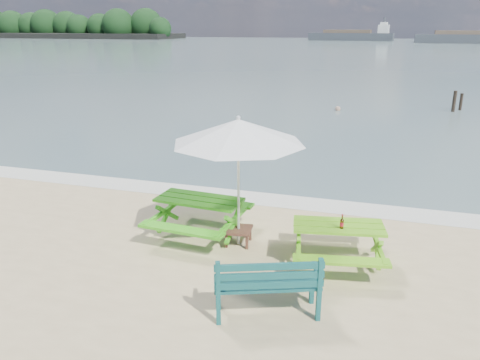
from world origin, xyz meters
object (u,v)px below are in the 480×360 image
(side_table, at_px, (239,236))
(beer_bottle, at_px, (342,224))
(picnic_table_right, at_px, (337,245))
(picnic_table_left, at_px, (200,218))
(swimmer, at_px, (337,121))
(patio_umbrella, at_px, (238,132))
(park_bench, at_px, (267,295))

(side_table, height_order, beer_bottle, beer_bottle)
(picnic_table_right, relative_size, beer_bottle, 7.83)
(picnic_table_left, distance_m, beer_bottle, 2.94)
(picnic_table_left, distance_m, swimmer, 16.04)
(picnic_table_right, height_order, beer_bottle, beer_bottle)
(side_table, relative_size, patio_umbrella, 0.20)
(side_table, height_order, swimmer, side_table)
(beer_bottle, bearing_deg, picnic_table_left, 169.76)
(park_bench, bearing_deg, picnic_table_right, 65.88)
(side_table, bearing_deg, picnic_table_left, 171.72)
(picnic_table_left, height_order, side_table, picnic_table_left)
(beer_bottle, bearing_deg, park_bench, -117.48)
(park_bench, bearing_deg, swimmer, 92.37)
(park_bench, bearing_deg, patio_umbrella, 117.20)
(park_bench, xyz_separation_m, side_table, (-1.09, 2.12, -0.13))
(side_table, bearing_deg, beer_bottle, -11.08)
(side_table, xyz_separation_m, beer_bottle, (1.99, -0.39, 0.67))
(swimmer, bearing_deg, side_table, -91.20)
(picnic_table_left, bearing_deg, park_bench, -49.00)
(park_bench, xyz_separation_m, patio_umbrella, (-1.09, 2.12, 1.97))
(picnic_table_left, relative_size, park_bench, 1.23)
(picnic_table_right, bearing_deg, side_table, 172.73)
(picnic_table_left, height_order, picnic_table_right, picnic_table_left)
(park_bench, distance_m, patio_umbrella, 3.09)
(park_bench, bearing_deg, beer_bottle, 62.52)
(picnic_table_right, bearing_deg, picnic_table_left, 172.42)
(beer_bottle, relative_size, swimmer, 0.16)
(picnic_table_left, relative_size, patio_umbrella, 0.72)
(side_table, distance_m, beer_bottle, 2.14)
(side_table, distance_m, swimmer, 16.11)
(picnic_table_right, xyz_separation_m, beer_bottle, (0.06, -0.14, 0.48))
(picnic_table_right, distance_m, side_table, 1.96)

